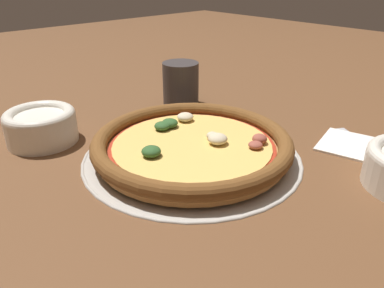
{
  "coord_description": "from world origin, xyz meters",
  "views": [
    {
      "loc": [
        -0.4,
        0.37,
        0.29
      ],
      "look_at": [
        0.0,
        0.0,
        0.02
      ],
      "focal_mm": 35.0,
      "sensor_mm": 36.0,
      "label": 1
    }
  ],
  "objects_px": {
    "bowl_near": "(41,125)",
    "pizza": "(192,144)",
    "fork": "(361,143)",
    "drinking_cup": "(181,84)",
    "napkin": "(357,145)",
    "pizza_tray": "(192,155)"
  },
  "relations": [
    {
      "from": "pizza_tray",
      "to": "fork",
      "type": "xyz_separation_m",
      "value": [
        -0.17,
        -0.25,
        -0.0
      ]
    },
    {
      "from": "pizza_tray",
      "to": "pizza",
      "type": "xyz_separation_m",
      "value": [
        0.0,
        -0.0,
        0.02
      ]
    },
    {
      "from": "drinking_cup",
      "to": "napkin",
      "type": "height_order",
      "value": "drinking_cup"
    },
    {
      "from": "pizza",
      "to": "fork",
      "type": "height_order",
      "value": "pizza"
    },
    {
      "from": "drinking_cup",
      "to": "bowl_near",
      "type": "bearing_deg",
      "value": 86.4
    },
    {
      "from": "pizza",
      "to": "napkin",
      "type": "xyz_separation_m",
      "value": [
        -0.17,
        -0.23,
        -0.02
      ]
    },
    {
      "from": "bowl_near",
      "to": "fork",
      "type": "xyz_separation_m",
      "value": [
        -0.4,
        -0.41,
        -0.03
      ]
    },
    {
      "from": "pizza",
      "to": "fork",
      "type": "bearing_deg",
      "value": -123.88
    },
    {
      "from": "napkin",
      "to": "fork",
      "type": "relative_size",
      "value": 0.95
    },
    {
      "from": "pizza",
      "to": "napkin",
      "type": "bearing_deg",
      "value": -125.81
    },
    {
      "from": "drinking_cup",
      "to": "fork",
      "type": "distance_m",
      "value": 0.39
    },
    {
      "from": "pizza_tray",
      "to": "bowl_near",
      "type": "distance_m",
      "value": 0.28
    },
    {
      "from": "drinking_cup",
      "to": "fork",
      "type": "relative_size",
      "value": 0.64
    },
    {
      "from": "pizza_tray",
      "to": "fork",
      "type": "height_order",
      "value": "pizza_tray"
    },
    {
      "from": "pizza",
      "to": "drinking_cup",
      "type": "height_order",
      "value": "drinking_cup"
    },
    {
      "from": "pizza_tray",
      "to": "napkin",
      "type": "distance_m",
      "value": 0.29
    },
    {
      "from": "pizza",
      "to": "drinking_cup",
      "type": "distance_m",
      "value": 0.26
    },
    {
      "from": "bowl_near",
      "to": "napkin",
      "type": "bearing_deg",
      "value": -135.27
    },
    {
      "from": "pizza_tray",
      "to": "pizza",
      "type": "relative_size",
      "value": 1.1
    },
    {
      "from": "bowl_near",
      "to": "pizza",
      "type": "bearing_deg",
      "value": -145.25
    },
    {
      "from": "bowl_near",
      "to": "drinking_cup",
      "type": "xyz_separation_m",
      "value": [
        -0.02,
        -0.31,
        0.02
      ]
    },
    {
      "from": "pizza_tray",
      "to": "drinking_cup",
      "type": "xyz_separation_m",
      "value": [
        0.21,
        -0.16,
        0.04
      ]
    }
  ]
}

